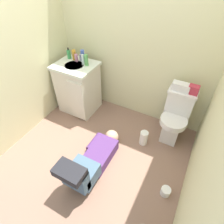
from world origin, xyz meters
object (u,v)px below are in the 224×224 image
paper_towel_roll (144,138)px  toilet_paper_roll (166,191)px  vanity_cabinet (78,88)px  toiletry_bag (194,90)px  bottle_clear (83,60)px  bottle_green (86,60)px  bottle_blue (83,56)px  faucet (80,57)px  toilet (175,117)px  tissue_box (181,87)px  bottle_amber (74,55)px  soap_dispenser (69,54)px  bottle_pink (76,58)px  person_plumber (91,161)px

paper_towel_roll → toilet_paper_roll: paper_towel_roll is taller
vanity_cabinet → toiletry_bag: (1.64, 0.18, 0.39)m
bottle_clear → bottle_green: (0.05, 0.01, 0.00)m
bottle_clear → bottle_blue: bearing=125.2°
bottle_clear → bottle_green: bottle_green is taller
vanity_cabinet → toiletry_bag: bearing=6.4°
faucet → toilet: bearing=-2.0°
tissue_box → bottle_amber: (-1.59, -0.05, 0.09)m
vanity_cabinet → soap_dispenser: (-0.19, 0.13, 0.47)m
toilet_paper_roll → soap_dispenser: bearing=154.1°
vanity_cabinet → toilet_paper_roll: vanity_cabinet is taller
soap_dispenser → bottle_blue: size_ratio=1.00×
vanity_cabinet → bottle_amber: size_ratio=5.51×
soap_dispenser → bottle_pink: 0.15m
bottle_clear → toilet_paper_roll: bearing=-28.1°
vanity_cabinet → faucet: 0.47m
faucet → toilet_paper_roll: 2.13m
bottle_clear → toilet_paper_roll: 2.01m
soap_dispenser → toiletry_bag: bearing=1.8°
tissue_box → paper_towel_roll: size_ratio=1.01×
vanity_cabinet → bottle_clear: (0.11, 0.06, 0.48)m
toiletry_bag → bottle_clear: bearing=-175.4°
tissue_box → bottle_pink: bearing=-177.0°
bottle_amber → bottle_clear: (0.21, -0.07, 0.00)m
tissue_box → paper_towel_roll: tissue_box is taller
tissue_box → bottle_amber: bottle_amber is taller
bottle_amber → paper_towel_roll: bearing=-15.1°
toilet → toiletry_bag: bearing=40.8°
person_plumber → tissue_box: bearing=58.6°
person_plumber → bottle_pink: 1.50m
tissue_box → toiletry_bag: size_ratio=1.77×
person_plumber → tissue_box: size_ratio=4.84×
toiletry_bag → person_plumber: bearing=-126.7°
vanity_cabinet → bottle_pink: bearing=112.0°
person_plumber → toilet_paper_roll: (0.90, 0.12, -0.13)m
vanity_cabinet → bottle_green: bottle_green is taller
toiletry_bag → bottle_amber: (-1.74, -0.05, 0.09)m
person_plumber → soap_dispenser: 1.62m
bottle_amber → bottle_clear: bearing=-19.5°
soap_dispenser → toilet_paper_roll: bearing=-25.9°
bottle_pink → bottle_amber: bearing=151.9°
person_plumber → paper_towel_roll: 0.81m
tissue_box → toilet_paper_roll: bearing=-76.8°
vanity_cabinet → toilet_paper_roll: size_ratio=7.45×
bottle_blue → faucet: bearing=-167.2°
toiletry_bag → bottle_clear: size_ratio=0.81×
bottle_clear → toilet: bearing=1.3°
soap_dispenser → bottle_amber: soap_dispenser is taller
faucet → bottle_clear: bottle_clear is taller
toiletry_bag → soap_dispenser: soap_dispenser is taller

